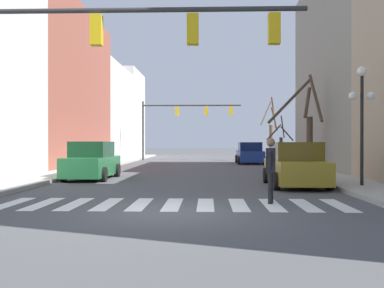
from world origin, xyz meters
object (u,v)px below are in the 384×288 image
object	(u,v)px
traffic_signal_near	(110,46)
street_tree_right_far	(272,134)
street_lamp_right_corner	(362,101)
pedestrian_near_right_corner	(271,165)
street_tree_right_near	(307,126)
traffic_signal_far	(182,115)
car_driving_away_lane	(92,162)
street_tree_right_mid	(281,144)
car_parked_right_near	(250,154)
car_parked_left_near	(295,166)

from	to	relation	value
traffic_signal_near	street_tree_right_far	distance (m)	30.18
street_lamp_right_corner	pedestrian_near_right_corner	distance (m)	5.80
traffic_signal_near	street_tree_right_near	bearing A→B (deg)	57.24
traffic_signal_near	street_lamp_right_corner	distance (m)	9.29
street_lamp_right_corner	street_tree_right_near	xyz separation A→B (m)	(-0.04, 8.76, -0.61)
traffic_signal_far	street_tree_right_far	size ratio (longest dim) A/B	1.65
car_driving_away_lane	street_lamp_right_corner	bearing A→B (deg)	-110.84
street_tree_right_far	traffic_signal_far	bearing A→B (deg)	169.10
traffic_signal_far	street_tree_right_mid	bearing A→B (deg)	-39.87
traffic_signal_near	street_tree_right_far	xyz separation A→B (m)	(8.56, 28.88, -1.88)
pedestrian_near_right_corner	street_tree_right_mid	size ratio (longest dim) A/B	0.49
pedestrian_near_right_corner	street_tree_right_near	distance (m)	13.23
traffic_signal_far	car_parked_right_near	bearing A→B (deg)	-49.22
car_parked_left_near	pedestrian_near_right_corner	bearing A→B (deg)	161.58
car_parked_left_near	street_tree_right_mid	world-z (taller)	street_tree_right_mid
street_lamp_right_corner	street_tree_right_far	xyz separation A→B (m)	(0.27, 24.83, -0.71)
traffic_signal_near	street_lamp_right_corner	bearing A→B (deg)	26.06
pedestrian_near_right_corner	street_tree_right_far	xyz separation A→B (m)	(4.08, 28.66, 1.41)
street_tree_right_near	traffic_signal_far	bearing A→B (deg)	114.43
street_lamp_right_corner	car_driving_away_lane	xyz separation A→B (m)	(-10.92, 4.16, -2.39)
street_lamp_right_corner	pedestrian_near_right_corner	bearing A→B (deg)	-134.89
street_tree_right_near	street_tree_right_far	distance (m)	16.07
street_lamp_right_corner	car_parked_left_near	size ratio (longest dim) A/B	0.95
car_driving_away_lane	street_tree_right_mid	world-z (taller)	street_tree_right_mid
car_driving_away_lane	pedestrian_near_right_corner	world-z (taller)	pedestrian_near_right_corner
traffic_signal_near	street_lamp_right_corner	size ratio (longest dim) A/B	2.10
car_driving_away_lane	street_tree_right_far	world-z (taller)	street_tree_right_far
street_lamp_right_corner	car_parked_right_near	size ratio (longest dim) A/B	0.88
traffic_signal_near	street_tree_right_far	bearing A→B (deg)	73.50
traffic_signal_near	pedestrian_near_right_corner	distance (m)	5.55
traffic_signal_near	street_tree_right_far	world-z (taller)	street_tree_right_far
traffic_signal_far	car_driving_away_lane	world-z (taller)	traffic_signal_far
traffic_signal_near	street_tree_right_far	size ratio (longest dim) A/B	1.57
traffic_signal_near	street_tree_right_mid	xyz separation A→B (m)	(8.53, 23.54, -2.79)
car_driving_away_lane	car_parked_left_near	distance (m)	9.27
street_lamp_right_corner	street_tree_right_near	size ratio (longest dim) A/B	0.81
car_parked_right_near	street_tree_right_near	bearing A→B (deg)	-168.75
street_tree_right_near	street_tree_right_mid	bearing A→B (deg)	88.46
street_tree_right_mid	street_tree_right_far	distance (m)	5.42
car_parked_right_near	street_lamp_right_corner	bearing A→B (deg)	-173.60
traffic_signal_near	car_parked_left_near	size ratio (longest dim) A/B	1.99
street_lamp_right_corner	pedestrian_near_right_corner	world-z (taller)	street_lamp_right_corner
car_parked_right_near	street_tree_right_near	distance (m)	11.23
car_driving_away_lane	street_tree_right_far	distance (m)	23.57
car_parked_left_near	street_tree_right_near	world-z (taller)	street_tree_right_near
street_tree_right_near	street_tree_right_far	size ratio (longest dim) A/B	0.93
traffic_signal_near	pedestrian_near_right_corner	world-z (taller)	traffic_signal_near
traffic_signal_far	pedestrian_near_right_corner	distance (m)	30.73
traffic_signal_near	car_parked_right_near	xyz separation A→B (m)	(6.08, 23.69, -3.57)
street_lamp_right_corner	car_parked_right_near	distance (m)	19.91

